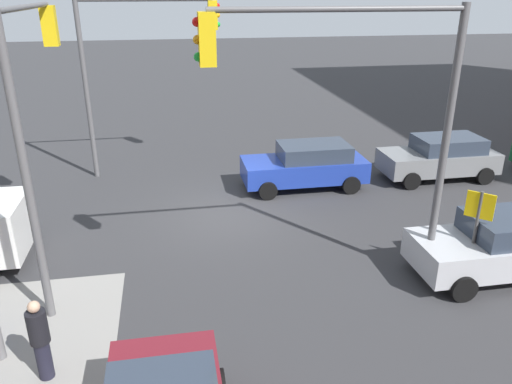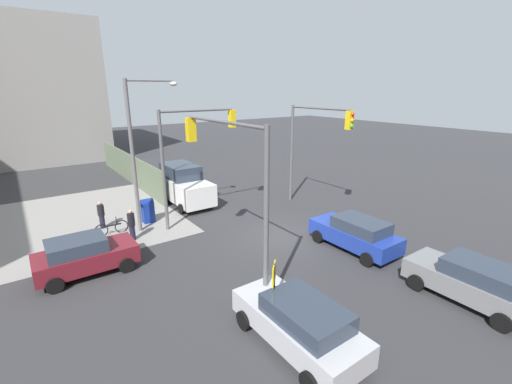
{
  "view_description": "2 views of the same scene",
  "coord_description": "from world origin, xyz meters",
  "px_view_note": "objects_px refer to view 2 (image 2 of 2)",
  "views": [
    {
      "loc": [
        1.64,
        14.42,
        6.77
      ],
      "look_at": [
        -0.82,
        0.69,
        1.04
      ],
      "focal_mm": 35.0,
      "sensor_mm": 36.0,
      "label": 1
    },
    {
      "loc": [
        -12.69,
        10.77,
        7.54
      ],
      "look_at": [
        1.89,
        0.33,
        2.08
      ],
      "focal_mm": 24.0,
      "sensor_mm": 36.0,
      "label": 2
    }
  ],
  "objects_px": {
    "traffic_signal_se_corner": "(312,137)",
    "sedan_silver": "(299,322)",
    "pedestrian_waiting": "(101,214)",
    "traffic_signal_ne_corner": "(192,144)",
    "street_lamp_corner": "(139,145)",
    "traffic_signal_nw_corner": "(230,171)",
    "bicycle_leaning_on_fence": "(112,228)",
    "hatchback_blue": "(356,233)",
    "coupe_maroon": "(84,255)",
    "van_white_delivery": "(183,185)",
    "pedestrian_crossing": "(132,224)",
    "mailbox_blue": "(148,210)",
    "coupe_gray": "(472,281)"
  },
  "relations": [
    {
      "from": "sedan_silver",
      "to": "coupe_maroon",
      "type": "xyz_separation_m",
      "value": [
        8.43,
        4.4,
        -0.0
      ]
    },
    {
      "from": "traffic_signal_nw_corner",
      "to": "street_lamp_corner",
      "type": "relative_size",
      "value": 0.81
    },
    {
      "from": "coupe_gray",
      "to": "van_white_delivery",
      "type": "distance_m",
      "value": 17.11
    },
    {
      "from": "traffic_signal_ne_corner",
      "to": "pedestrian_waiting",
      "type": "relative_size",
      "value": 4.14
    },
    {
      "from": "traffic_signal_se_corner",
      "to": "bicycle_leaning_on_fence",
      "type": "height_order",
      "value": "traffic_signal_se_corner"
    },
    {
      "from": "pedestrian_crossing",
      "to": "coupe_gray",
      "type": "bearing_deg",
      "value": 111.43
    },
    {
      "from": "pedestrian_crossing",
      "to": "bicycle_leaning_on_fence",
      "type": "height_order",
      "value": "pedestrian_crossing"
    },
    {
      "from": "mailbox_blue",
      "to": "traffic_signal_se_corner",
      "type": "bearing_deg",
      "value": -110.76
    },
    {
      "from": "pedestrian_crossing",
      "to": "bicycle_leaning_on_fence",
      "type": "distance_m",
      "value": 1.65
    },
    {
      "from": "coupe_gray",
      "to": "pedestrian_crossing",
      "type": "bearing_deg",
      "value": 33.98
    },
    {
      "from": "coupe_gray",
      "to": "pedestrian_crossing",
      "type": "distance_m",
      "value": 15.17
    },
    {
      "from": "traffic_signal_ne_corner",
      "to": "street_lamp_corner",
      "type": "bearing_deg",
      "value": 76.01
    },
    {
      "from": "street_lamp_corner",
      "to": "van_white_delivery",
      "type": "bearing_deg",
      "value": -49.23
    },
    {
      "from": "traffic_signal_se_corner",
      "to": "van_white_delivery",
      "type": "xyz_separation_m",
      "value": [
        5.7,
        6.3,
        -3.32
      ]
    },
    {
      "from": "coupe_gray",
      "to": "bicycle_leaning_on_fence",
      "type": "xyz_separation_m",
      "value": [
        13.98,
        9.17,
        -0.5
      ]
    },
    {
      "from": "mailbox_blue",
      "to": "pedestrian_crossing",
      "type": "height_order",
      "value": "pedestrian_crossing"
    },
    {
      "from": "traffic_signal_se_corner",
      "to": "hatchback_blue",
      "type": "distance_m",
      "value": 7.31
    },
    {
      "from": "mailbox_blue",
      "to": "bicycle_leaning_on_fence",
      "type": "xyz_separation_m",
      "value": [
        -0.6,
        2.2,
        -0.42
      ]
    },
    {
      "from": "traffic_signal_se_corner",
      "to": "pedestrian_waiting",
      "type": "height_order",
      "value": "traffic_signal_se_corner"
    },
    {
      "from": "traffic_signal_ne_corner",
      "to": "pedestrian_crossing",
      "type": "distance_m",
      "value": 5.29
    },
    {
      "from": "mailbox_blue",
      "to": "coupe_maroon",
      "type": "xyz_separation_m",
      "value": [
        -4.21,
        4.1,
        0.08
      ]
    },
    {
      "from": "street_lamp_corner",
      "to": "traffic_signal_se_corner",
      "type": "bearing_deg",
      "value": -104.52
    },
    {
      "from": "traffic_signal_ne_corner",
      "to": "bicycle_leaning_on_fence",
      "type": "xyz_separation_m",
      "value": [
        1.1,
        4.45,
        -4.24
      ]
    },
    {
      "from": "hatchback_blue",
      "to": "pedestrian_crossing",
      "type": "distance_m",
      "value": 11.22
    },
    {
      "from": "pedestrian_crossing",
      "to": "bicycle_leaning_on_fence",
      "type": "relative_size",
      "value": 0.96
    },
    {
      "from": "hatchback_blue",
      "to": "pedestrian_waiting",
      "type": "xyz_separation_m",
      "value": [
        9.95,
        9.38,
        -0.04
      ]
    },
    {
      "from": "van_white_delivery",
      "to": "traffic_signal_nw_corner",
      "type": "bearing_deg",
      "value": 165.75
    },
    {
      "from": "traffic_signal_nw_corner",
      "to": "coupe_maroon",
      "type": "bearing_deg",
      "value": 46.79
    },
    {
      "from": "coupe_gray",
      "to": "pedestrian_waiting",
      "type": "distance_m",
      "value": 17.84
    },
    {
      "from": "sedan_silver",
      "to": "traffic_signal_ne_corner",
      "type": "bearing_deg",
      "value": -10.18
    },
    {
      "from": "hatchback_blue",
      "to": "street_lamp_corner",
      "type": "bearing_deg",
      "value": 41.69
    },
    {
      "from": "mailbox_blue",
      "to": "coupe_gray",
      "type": "distance_m",
      "value": 16.16
    },
    {
      "from": "street_lamp_corner",
      "to": "coupe_maroon",
      "type": "xyz_separation_m",
      "value": [
        -3.17,
        3.67,
        -3.86
      ]
    },
    {
      "from": "street_lamp_corner",
      "to": "hatchback_blue",
      "type": "xyz_separation_m",
      "value": [
        -8.32,
        -7.41,
        -3.86
      ]
    },
    {
      "from": "traffic_signal_ne_corner",
      "to": "pedestrian_crossing",
      "type": "bearing_deg",
      "value": 94.57
    },
    {
      "from": "hatchback_blue",
      "to": "coupe_maroon",
      "type": "height_order",
      "value": "same"
    },
    {
      "from": "street_lamp_corner",
      "to": "mailbox_blue",
      "type": "relative_size",
      "value": 5.59
    },
    {
      "from": "hatchback_blue",
      "to": "pedestrian_crossing",
      "type": "xyz_separation_m",
      "value": [
        7.35,
        8.48,
        0.02
      ]
    },
    {
      "from": "traffic_signal_nw_corner",
      "to": "sedan_silver",
      "type": "relative_size",
      "value": 1.45
    },
    {
      "from": "traffic_signal_se_corner",
      "to": "mailbox_blue",
      "type": "relative_size",
      "value": 4.55
    },
    {
      "from": "traffic_signal_se_corner",
      "to": "street_lamp_corner",
      "type": "height_order",
      "value": "street_lamp_corner"
    },
    {
      "from": "mailbox_blue",
      "to": "coupe_gray",
      "type": "xyz_separation_m",
      "value": [
        -14.58,
        -6.98,
        0.08
      ]
    },
    {
      "from": "coupe_maroon",
      "to": "pedestrian_crossing",
      "type": "relative_size",
      "value": 2.35
    },
    {
      "from": "sedan_silver",
      "to": "pedestrian_waiting",
      "type": "height_order",
      "value": "sedan_silver"
    },
    {
      "from": "traffic_signal_nw_corner",
      "to": "coupe_gray",
      "type": "relative_size",
      "value": 1.52
    },
    {
      "from": "traffic_signal_se_corner",
      "to": "sedan_silver",
      "type": "xyz_separation_m",
      "value": [
        -9.03,
        9.2,
        -3.76
      ]
    },
    {
      "from": "street_lamp_corner",
      "to": "traffic_signal_ne_corner",
      "type": "bearing_deg",
      "value": -103.99
    },
    {
      "from": "coupe_maroon",
      "to": "hatchback_blue",
      "type": "bearing_deg",
      "value": -114.89
    },
    {
      "from": "pedestrian_crossing",
      "to": "street_lamp_corner",
      "type": "bearing_deg",
      "value": -150.31
    },
    {
      "from": "street_lamp_corner",
      "to": "sedan_silver",
      "type": "relative_size",
      "value": 1.79
    }
  ]
}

